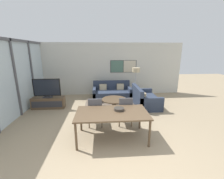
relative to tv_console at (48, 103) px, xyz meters
name	(u,v)px	position (x,y,z in m)	size (l,w,h in m)	color
ground_plane	(122,159)	(2.68, -3.31, -0.24)	(24.00, 24.00, 0.00)	#9E896B
wall_back	(109,69)	(2.70, 2.00, 1.17)	(8.04, 0.09, 2.80)	silver
window_wall_left	(14,75)	(-0.83, -0.66, 1.29)	(0.07, 5.31, 2.80)	silver
area_rug	(114,108)	(2.79, -0.20, -0.23)	(2.56, 2.13, 0.01)	#706051
tv_console	(48,103)	(0.00, 0.00, 0.00)	(1.34, 0.41, 0.48)	brown
television	(47,88)	(0.00, 0.00, 0.63)	(1.10, 0.20, 0.80)	#2D2D33
sofa_main	(112,93)	(2.79, 1.16, 0.04)	(1.90, 0.97, 0.87)	#2D384C
sofa_side	(144,100)	(4.13, -0.04, 0.04)	(0.97, 1.58, 0.87)	#2D384C
coffee_table	(114,101)	(2.79, -0.20, 0.07)	(1.05, 1.05, 0.40)	brown
dining_table	(112,114)	(2.52, -2.45, 0.48)	(1.94, 1.06, 0.78)	brown
dining_chair_left	(95,111)	(2.05, -1.74, 0.29)	(0.46, 0.46, 0.97)	#4C4C51
dining_chair_centre	(125,110)	(3.00, -1.74, 0.29)	(0.46, 0.46, 0.97)	#4C4C51
fruit_bowl	(119,109)	(2.73, -2.34, 0.58)	(0.28, 0.28, 0.07)	#332D28
floor_lamp	(136,72)	(4.02, 1.26, 1.10)	(0.39, 0.39, 1.55)	#2D2D33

